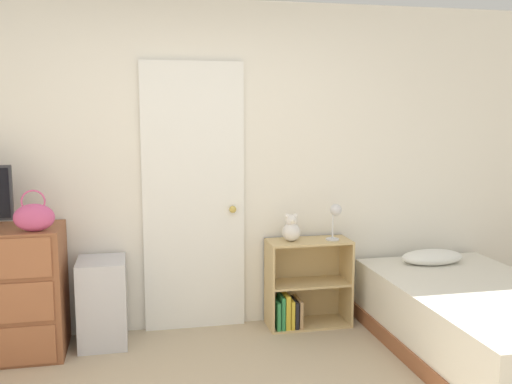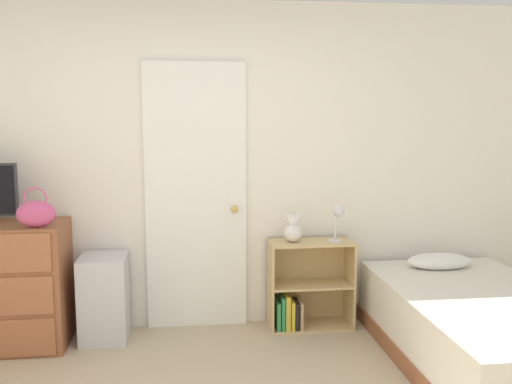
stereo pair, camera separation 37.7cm
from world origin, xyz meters
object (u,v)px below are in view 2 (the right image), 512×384
handbag (36,213)px  desk_lamp (338,216)px  bed (483,331)px  teddy_bear (293,230)px  bookshelf (303,292)px  storage_bin (104,298)px

handbag → desk_lamp: 2.22m
bed → handbag: bearing=169.2°
handbag → teddy_bear: bearing=8.1°
handbag → desk_lamp: (2.20, 0.22, -0.11)m
bookshelf → desk_lamp: 0.67m
storage_bin → teddy_bear: 1.53m
bed → storage_bin: bearing=163.1°
handbag → teddy_bear: 1.89m
storage_bin → bookshelf: 1.54m
teddy_bear → desk_lamp: desk_lamp is taller
desk_lamp → bed: bearing=-44.7°
bookshelf → bed: size_ratio=0.35×
handbag → storage_bin: bearing=28.2°
storage_bin → bookshelf: (1.54, 0.06, -0.03)m
storage_bin → desk_lamp: bearing=0.2°
storage_bin → teddy_bear: size_ratio=2.90×
bookshelf → desk_lamp: (0.26, -0.05, 0.62)m
handbag → bed: size_ratio=0.14×
teddy_bear → desk_lamp: bearing=-6.8°
teddy_bear → bed: (1.15, -0.84, -0.55)m
storage_bin → bed: bearing=-16.9°
handbag → desk_lamp: bearing=5.8°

